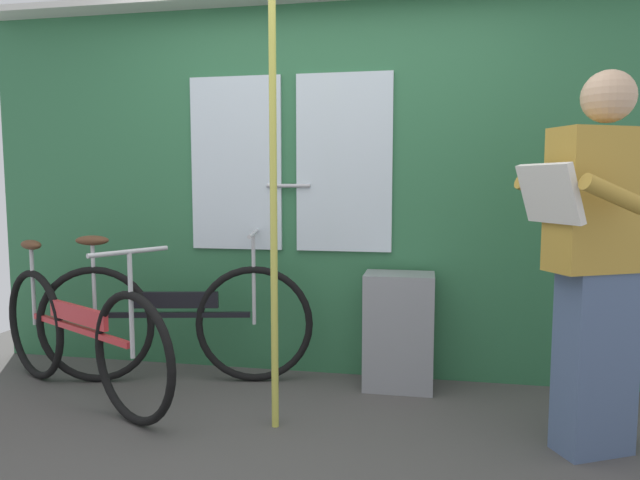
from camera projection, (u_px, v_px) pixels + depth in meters
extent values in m
cube|color=#474442|center=(269.00, 468.00, 2.49)|extent=(5.51, 4.14, 0.04)
cube|color=#2D6B42|center=(322.00, 193.00, 3.62)|extent=(4.51, 0.08, 2.33)
cube|color=silver|center=(236.00, 164.00, 3.65)|extent=(0.60, 0.02, 1.10)
cube|color=silver|center=(344.00, 163.00, 3.52)|extent=(0.60, 0.02, 1.10)
cylinder|color=#B2B2B7|center=(288.00, 186.00, 3.58)|extent=(0.28, 0.02, 0.02)
torus|color=black|center=(254.00, 324.00, 3.49)|extent=(0.72, 0.19, 0.72)
torus|color=black|center=(96.00, 325.00, 3.48)|extent=(0.72, 0.19, 0.72)
cube|color=black|center=(175.00, 315.00, 3.48)|extent=(0.91, 0.21, 0.03)
cube|color=black|center=(174.00, 300.00, 3.47)|extent=(0.53, 0.13, 0.10)
cylinder|color=#B7B7BC|center=(94.00, 283.00, 3.46)|extent=(0.02, 0.02, 0.52)
ellipsoid|color=brown|center=(92.00, 240.00, 3.43)|extent=(0.21, 0.13, 0.06)
cylinder|color=#B7B7BC|center=(254.00, 279.00, 3.47)|extent=(0.02, 0.02, 0.56)
cylinder|color=#B7B7BC|center=(253.00, 234.00, 3.44)|extent=(0.11, 0.44, 0.02)
torus|color=black|center=(133.00, 358.00, 2.87)|extent=(0.63, 0.37, 0.69)
torus|color=black|center=(35.00, 324.00, 3.55)|extent=(0.63, 0.37, 0.69)
cube|color=red|center=(78.00, 329.00, 3.21)|extent=(0.92, 0.52, 0.03)
cube|color=red|center=(78.00, 314.00, 3.20)|extent=(0.54, 0.31, 0.10)
cylinder|color=#B7B7BC|center=(33.00, 285.00, 3.53)|extent=(0.02, 0.02, 0.50)
ellipsoid|color=brown|center=(31.00, 245.00, 3.50)|extent=(0.22, 0.17, 0.06)
cylinder|color=#B7B7BC|center=(131.00, 305.00, 2.85)|extent=(0.02, 0.02, 0.54)
cylinder|color=#B7B7BC|center=(129.00, 252.00, 2.82)|extent=(0.23, 0.40, 0.02)
cube|color=slate|center=(595.00, 362.00, 2.57)|extent=(0.38, 0.31, 0.84)
cube|color=#B78C33|center=(603.00, 200.00, 2.49)|extent=(0.51, 0.39, 0.63)
sphere|color=tan|center=(608.00, 97.00, 2.45)|extent=(0.23, 0.23, 0.23)
cube|color=silver|center=(549.00, 193.00, 2.42)|extent=(0.25, 0.35, 0.26)
cylinder|color=#B78C33|center=(614.00, 194.00, 2.25)|extent=(0.31, 0.20, 0.17)
cylinder|color=#B78C33|center=(545.00, 193.00, 2.66)|extent=(0.31, 0.20, 0.17)
cube|color=gray|center=(399.00, 331.00, 3.39)|extent=(0.41, 0.28, 0.69)
cylinder|color=#C6C14C|center=(273.00, 196.00, 2.76)|extent=(0.04, 0.04, 2.33)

